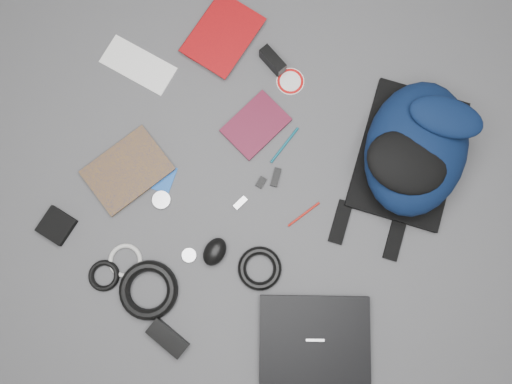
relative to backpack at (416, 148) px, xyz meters
The scene contains 24 objects.
ground 0.51m from the backpack, 136.89° to the right, with size 4.00×4.00×0.00m, color #4F4F51.
backpack is the anchor object (origin of this frame).
laptop 0.65m from the backpack, 89.32° to the right, with size 0.33×0.26×0.03m, color black.
textbook_red 0.81m from the backpack, behind, with size 0.18×0.25×0.03m, color maroon.
comic_book 0.95m from the backpack, 152.32° to the right, with size 0.18×0.25×0.02m, color #AD730C.
envelope 0.92m from the backpack, behind, with size 0.24×0.11×0.00m, color white.
dvd_case 0.50m from the backpack, 162.41° to the right, with size 0.14×0.19×0.02m, color #480E1F.
compact_camera 0.53m from the backpack, behind, with size 0.10×0.03×0.05m, color black.
sticker_disc 0.45m from the backpack, behind, with size 0.09×0.09×0.00m, color white.
pen_teal 0.40m from the backpack, 155.76° to the right, with size 0.01×0.01×0.14m, color #0A4F62.
pen_red 0.39m from the backpack, 121.22° to the right, with size 0.01×0.01×0.12m, color #A5150C.
id_badge 0.78m from the backpack, 145.46° to the right, with size 0.06×0.09×0.00m, color #1750AE.
usb_black 0.44m from the backpack, 141.23° to the right, with size 0.02×0.06×0.01m, color black.
usb_silver 0.56m from the backpack, 134.89° to the right, with size 0.02×0.05×0.01m, color #AEAFB1.
key_fob 0.48m from the backpack, 140.25° to the right, with size 0.02×0.03×0.01m, color black.
mouse 0.69m from the backpack, 124.27° to the right, with size 0.07×0.09×0.05m, color black.
headphone_left 0.80m from the backpack, 140.53° to the right, with size 0.06×0.06×0.01m, color #BCBCBF.
headphone_right 0.77m from the backpack, 126.33° to the right, with size 0.04×0.04×0.01m, color #BDBDC0.
cable_coil 0.60m from the backpack, 113.78° to the right, with size 0.14×0.14×0.03m, color black.
power_brick 0.94m from the backpack, 113.99° to the right, with size 0.13×0.05×0.03m, color black.
power_cord_coil 0.92m from the backpack, 123.45° to the right, with size 0.18×0.18×0.04m, color black.
pouch 1.13m from the backpack, 139.49° to the right, with size 0.09×0.09×0.02m, color black.
earbud_coil 1.03m from the backpack, 129.27° to the right, with size 0.10×0.10×0.02m, color black.
white_cable_coil 0.95m from the backpack, 130.43° to the right, with size 0.11×0.11×0.01m, color silver.
Camera 1 is at (0.10, -0.19, 1.56)m, focal length 35.00 mm.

